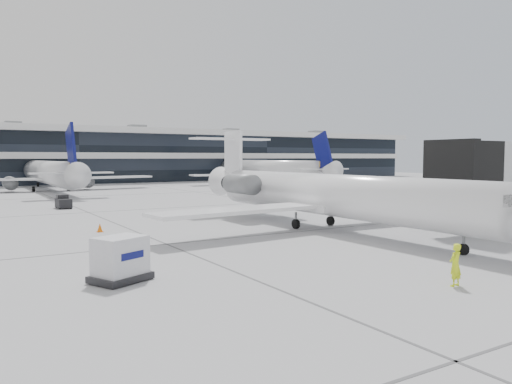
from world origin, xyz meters
TOP-DOWN VIEW (x-y plane):
  - ground at (0.00, 0.00)m, footprint 220.00×220.00m
  - terminal at (0.00, 82.00)m, footprint 170.00×22.00m
  - bg_jet_center at (-8.00, 55.00)m, footprint 32.00×40.00m
  - bg_jet_right at (32.00, 55.00)m, footprint 32.00×40.00m
  - regional_jet at (2.03, 0.04)m, footprint 26.40×32.83m
  - ramp_worker at (-3.64, -15.18)m, footprint 0.68×0.50m
  - cargo_uld at (-14.91, -7.45)m, footprint 2.76×2.47m
  - traffic_cone at (-12.16, 7.03)m, footprint 0.41×0.41m
  - far_tug at (-11.27, 25.23)m, footprint 1.34×2.19m

SIDE VIEW (x-z plane):
  - ground at x=0.00m, z-range 0.00..0.00m
  - bg_jet_center at x=-8.00m, z-range -4.80..4.80m
  - bg_jet_right at x=32.00m, z-range -4.80..4.80m
  - traffic_cone at x=-12.16m, z-range -0.02..0.59m
  - far_tug at x=-11.27m, z-range -0.07..1.30m
  - ramp_worker at x=-3.64m, z-range 0.00..1.73m
  - cargo_uld at x=-14.91m, z-range 0.01..1.85m
  - regional_jet at x=2.03m, z-range -1.20..6.39m
  - terminal at x=0.00m, z-range 0.00..10.00m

